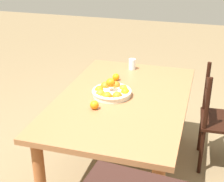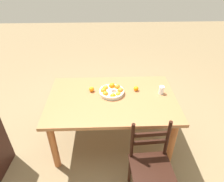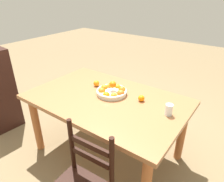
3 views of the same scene
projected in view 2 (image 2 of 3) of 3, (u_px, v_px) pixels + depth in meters
name	position (u px, v px, depth m)	size (l,w,h in m)	color
ground_plane	(112.00, 139.00, 2.96)	(12.00, 12.00, 0.00)	#796444
dining_table	(112.00, 104.00, 2.60)	(1.61, 1.03, 0.74)	#9C643C
chair_near_window	(151.00, 167.00, 2.06)	(0.44, 0.44, 0.92)	black
fruit_bowl	(112.00, 91.00, 2.60)	(0.32, 0.32, 0.15)	silver
orange_loose_0	(136.00, 89.00, 2.66)	(0.06, 0.06, 0.06)	orange
orange_loose_1	(92.00, 89.00, 2.64)	(0.07, 0.07, 0.07)	orange
drinking_glass	(161.00, 90.00, 2.59)	(0.07, 0.07, 0.10)	silver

